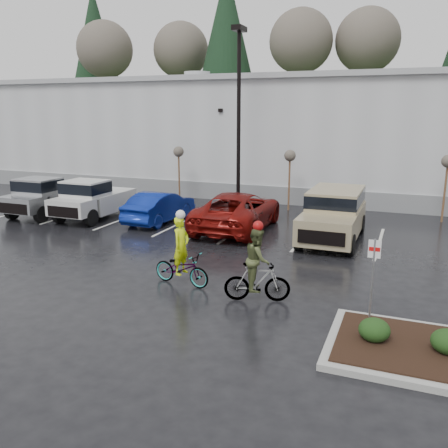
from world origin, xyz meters
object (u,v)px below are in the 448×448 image
at_px(sapling_mid, 290,159).
at_px(car_red, 238,211).
at_px(cyclist_olive, 257,272).
at_px(sapling_west, 179,155).
at_px(pickup_silver, 52,195).
at_px(cyclist_hivis, 182,262).
at_px(car_blue, 160,207).
at_px(suv_tan, 333,216).
at_px(pickup_white, 98,197).
at_px(lamppost, 239,100).
at_px(fire_lane_sign, 373,270).
at_px(sapling_east, 448,165).

xyz_separation_m(sapling_mid, car_red, (-1.10, -4.90, -1.89)).
bearing_deg(cyclist_olive, car_red, 6.31).
xyz_separation_m(sapling_west, pickup_silver, (-4.62, -5.33, -1.75)).
bearing_deg(cyclist_hivis, sapling_mid, 6.99).
bearing_deg(car_blue, car_red, -178.09).
height_order(sapling_mid, suv_tan, sapling_mid).
bearing_deg(car_red, suv_tan, 172.90).
bearing_deg(car_red, pickup_white, -0.53).
bearing_deg(pickup_silver, car_red, 2.46).
distance_m(lamppost, sapling_mid, 4.00).
bearing_deg(lamppost, fire_lane_sign, -56.54).
xyz_separation_m(fire_lane_sign, car_blue, (-10.37, 7.92, -0.68)).
height_order(sapling_west, pickup_white, sapling_west).
height_order(fire_lane_sign, car_blue, fire_lane_sign).
height_order(fire_lane_sign, suv_tan, fire_lane_sign).
xyz_separation_m(suv_tan, cyclist_hivis, (-3.46, -6.77, -0.31)).
relative_size(lamppost, cyclist_hivis, 3.95).
bearing_deg(sapling_east, pickup_silver, -164.03).
bearing_deg(pickup_white, fire_lane_sign, -29.28).
bearing_deg(cyclist_olive, car_blue, 26.47).
bearing_deg(suv_tan, sapling_mid, 120.84).
height_order(lamppost, cyclist_hivis, lamppost).
xyz_separation_m(pickup_white, suv_tan, (11.60, -0.19, 0.05)).
relative_size(lamppost, pickup_silver, 1.77).
bearing_deg(sapling_east, pickup_white, -162.30).
xyz_separation_m(lamppost, sapling_mid, (2.50, 1.00, -2.96)).
height_order(pickup_white, cyclist_hivis, cyclist_hivis).
relative_size(sapling_east, car_blue, 0.72).
relative_size(sapling_mid, car_red, 0.53).
height_order(sapling_mid, car_red, sapling_mid).
bearing_deg(sapling_mid, lamppost, -158.20).
distance_m(fire_lane_sign, cyclist_olive, 3.14).
bearing_deg(lamppost, suv_tan, -37.13).
distance_m(sapling_east, suv_tan, 7.05).
distance_m(sapling_west, pickup_white, 5.72).
bearing_deg(sapling_mid, sapling_east, 0.00).
bearing_deg(pickup_white, cyclist_olive, -34.52).
bearing_deg(car_red, cyclist_hivis, 94.33).
relative_size(fire_lane_sign, suv_tan, 0.43).
distance_m(car_blue, suv_tan, 8.23).
bearing_deg(lamppost, pickup_silver, -153.33).
bearing_deg(lamppost, car_red, -70.23).
bearing_deg(lamppost, sapling_mid, 21.80).
relative_size(sapling_east, cyclist_hivis, 1.37).
height_order(sapling_west, cyclist_hivis, sapling_west).
height_order(lamppost, car_blue, lamppost).
bearing_deg(sapling_mid, car_red, -102.63).
height_order(pickup_silver, cyclist_olive, cyclist_olive).
relative_size(sapling_west, sapling_east, 1.00).
bearing_deg(sapling_east, cyclist_olive, -112.93).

